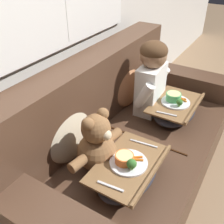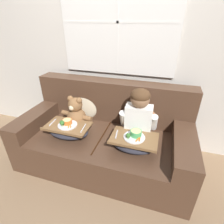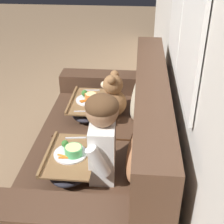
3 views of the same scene
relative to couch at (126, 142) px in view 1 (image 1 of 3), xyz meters
name	(u,v)px [view 1 (image 1 of 3)]	position (x,y,z in m)	size (l,w,h in m)	color
ground_plane	(133,177)	(0.00, -0.08, -0.32)	(14.00, 14.00, 0.00)	#8E7051
couch	(126,142)	(0.00, 0.00, 0.00)	(1.93, 0.96, 0.92)	#4C3323
throw_pillow_behind_child	(126,82)	(0.37, 0.21, 0.28)	(0.40, 0.19, 0.42)	#B2754C
throw_pillow_behind_teddy	(67,130)	(-0.37, 0.21, 0.28)	(0.41, 0.20, 0.42)	#C1B293
child_figure	(152,75)	(0.37, -0.01, 0.39)	(0.40, 0.20, 0.56)	white
teddy_bear	(97,146)	(-0.37, -0.01, 0.25)	(0.42, 0.29, 0.39)	brown
lap_tray_child	(174,109)	(0.37, -0.22, 0.16)	(0.47, 0.31, 0.20)	#2D2D38
lap_tray_teddy	(128,171)	(-0.37, -0.22, 0.16)	(0.49, 0.31, 0.21)	#2D2D38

